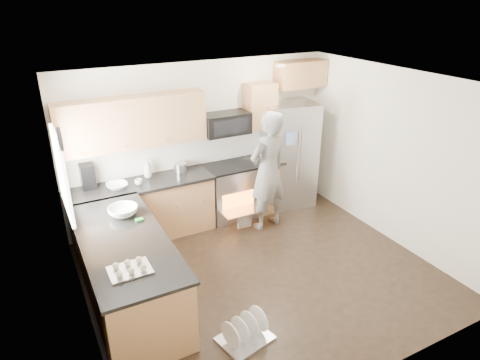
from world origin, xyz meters
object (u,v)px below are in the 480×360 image
refrigerator (287,154)px  person (268,171)px  dish_rack (245,333)px  stove_range (229,180)px

refrigerator → person: 0.97m
person → dish_rack: person is taller
stove_range → refrigerator: bearing=0.4°
stove_range → refrigerator: (1.15, 0.01, 0.25)m
refrigerator → dish_rack: 3.62m
person → dish_rack: size_ratio=3.04×
refrigerator → person: bearing=-131.9°
stove_range → person: size_ratio=0.92×
person → refrigerator: bearing=-155.2°
stove_range → refrigerator: size_ratio=0.97×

